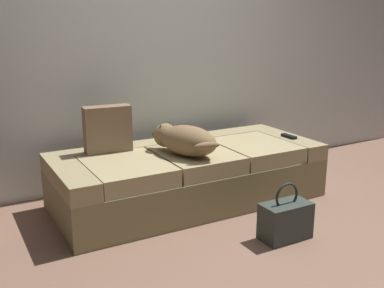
# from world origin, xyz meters

# --- Properties ---
(ground_plane) EXTENTS (10.00, 10.00, 0.00)m
(ground_plane) POSITION_xyz_m (0.00, 0.00, 0.00)
(ground_plane) COLOR #85604C
(back_wall) EXTENTS (6.40, 0.10, 2.80)m
(back_wall) POSITION_xyz_m (0.00, 1.67, 1.40)
(back_wall) COLOR silver
(back_wall) RESTS_ON ground
(couch) EXTENTS (2.02, 0.85, 0.42)m
(couch) POSITION_xyz_m (0.00, 1.01, 0.21)
(couch) COLOR olive
(couch) RESTS_ON ground
(dog_tan) EXTENTS (0.42, 0.61, 0.22)m
(dog_tan) POSITION_xyz_m (-0.10, 0.90, 0.53)
(dog_tan) COLOR olive
(dog_tan) RESTS_ON couch
(tv_remote) EXTENTS (0.05, 0.15, 0.02)m
(tv_remote) POSITION_xyz_m (0.89, 0.91, 0.43)
(tv_remote) COLOR black
(tv_remote) RESTS_ON couch
(throw_pillow) EXTENTS (0.35, 0.15, 0.34)m
(throw_pillow) POSITION_xyz_m (-0.55, 1.23, 0.59)
(throw_pillow) COLOR #7F634A
(throw_pillow) RESTS_ON couch
(handbag) EXTENTS (0.32, 0.18, 0.38)m
(handbag) POSITION_xyz_m (0.24, 0.15, 0.13)
(handbag) COLOR #343D37
(handbag) RESTS_ON ground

